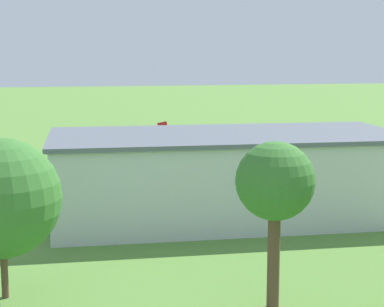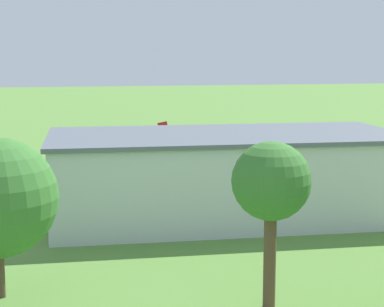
{
  "view_description": "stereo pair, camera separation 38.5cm",
  "coord_description": "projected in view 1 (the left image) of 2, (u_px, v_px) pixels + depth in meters",
  "views": [
    {
      "loc": [
        11.27,
        77.78,
        13.22
      ],
      "look_at": [
        -3.99,
        11.85,
        2.73
      ],
      "focal_mm": 59.23,
      "sensor_mm": 36.0,
      "label": 1
    },
    {
      "loc": [
        10.89,
        77.86,
        13.22
      ],
      "look_at": [
        -3.99,
        11.85,
        2.73
      ],
      "focal_mm": 59.23,
      "sensor_mm": 36.0,
      "label": 2
    }
  ],
  "objects": [
    {
      "name": "person_crossing_taxiway",
      "position": [
        102.0,
        183.0,
        62.72
      ],
      "size": [
        0.39,
        0.39,
        1.53
      ],
      "color": "navy",
      "rests_on": "ground_plane"
    },
    {
      "name": "hangar",
      "position": [
        227.0,
        175.0,
        51.98
      ],
      "size": [
        29.37,
        14.98,
        6.99
      ],
      "color": "silver",
      "rests_on": "ground_plane"
    },
    {
      "name": "person_by_parked_cars",
      "position": [
        257.0,
        170.0,
        68.58
      ],
      "size": [
        0.52,
        0.52,
        1.77
      ],
      "color": "#3F3F47",
      "rests_on": "ground_plane"
    },
    {
      "name": "person_walking_on_apron",
      "position": [
        188.0,
        171.0,
        68.6
      ],
      "size": [
        0.5,
        0.5,
        1.65
      ],
      "color": "#B23333",
      "rests_on": "ground_plane"
    },
    {
      "name": "person_watching_takeoff",
      "position": [
        52.0,
        177.0,
        65.17
      ],
      "size": [
        0.39,
        0.39,
        1.6
      ],
      "color": "beige",
      "rests_on": "ground_plane"
    },
    {
      "name": "tree_near_perimeter_road",
      "position": [
        1.0,
        198.0,
        34.07
      ],
      "size": [
        6.55,
        6.55,
        8.9
      ],
      "color": "brown",
      "rests_on": "ground_plane"
    },
    {
      "name": "car_green",
      "position": [
        39.0,
        186.0,
        60.74
      ],
      "size": [
        2.09,
        4.18,
        1.68
      ],
      "color": "#1E6B38",
      "rests_on": "ground_plane"
    },
    {
      "name": "tree_behind_hangar_left",
      "position": [
        275.0,
        183.0,
        32.52
      ],
      "size": [
        4.12,
        4.12,
        8.91
      ],
      "color": "brown",
      "rests_on": "ground_plane"
    },
    {
      "name": "person_near_hangar_door",
      "position": [
        239.0,
        168.0,
        70.11
      ],
      "size": [
        0.51,
        0.51,
        1.67
      ],
      "color": "orange",
      "rests_on": "ground_plane"
    },
    {
      "name": "biplane",
      "position": [
        191.0,
        140.0,
        73.21
      ],
      "size": [
        7.71,
        8.8,
        3.99
      ],
      "color": "#B21E1E"
    },
    {
      "name": "ground_plane",
      "position": [
        140.0,
        162.0,
        79.41
      ],
      "size": [
        400.0,
        400.0,
        0.0
      ],
      "primitive_type": "plane",
      "color": "#568438"
    }
  ]
}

